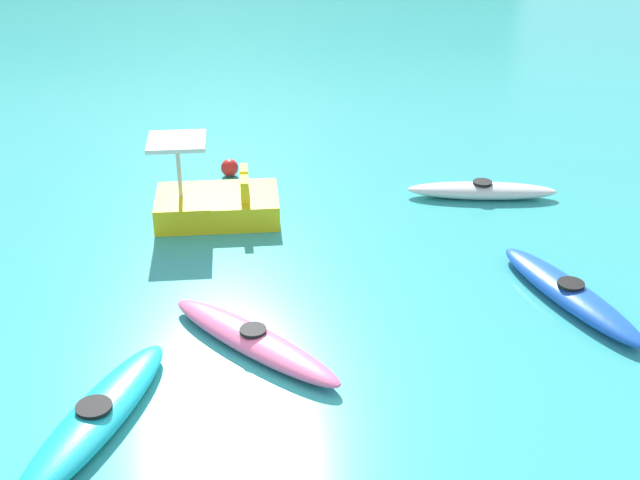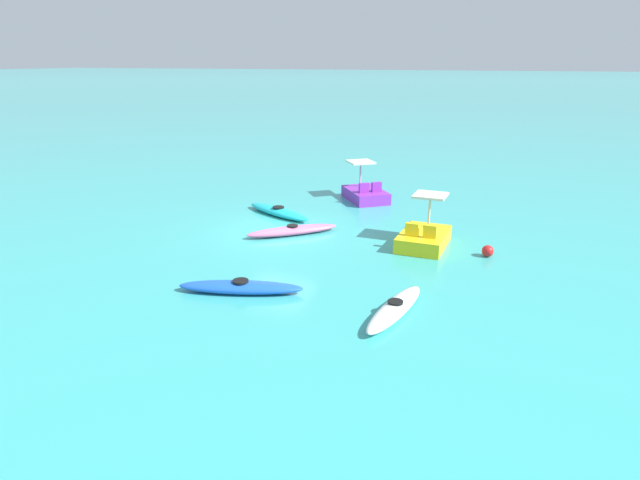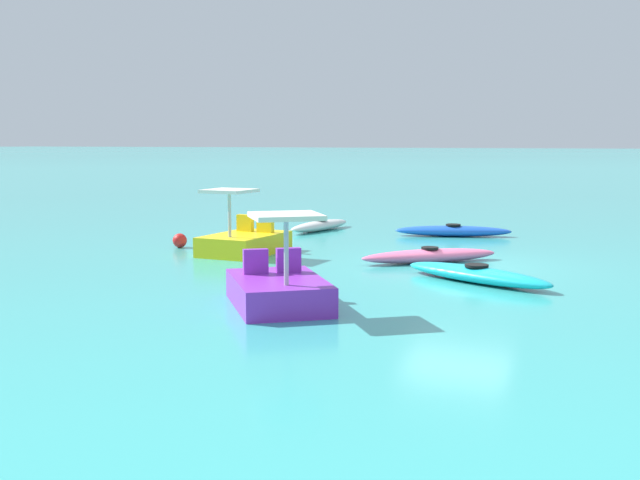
# 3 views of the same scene
# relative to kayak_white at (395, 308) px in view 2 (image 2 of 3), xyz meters

# --- Properties ---
(ground_plane) EXTENTS (600.00, 600.00, 0.00)m
(ground_plane) POSITION_rel_kayak_white_xyz_m (-5.14, -5.74, -0.16)
(ground_plane) COLOR #38ADA8
(kayak_white) EXTENTS (3.17, 1.12, 0.37)m
(kayak_white) POSITION_rel_kayak_white_xyz_m (0.00, 0.00, 0.00)
(kayak_white) COLOR white
(kayak_white) RESTS_ON ground_plane
(kayak_pink) EXTENTS (2.74, 3.00, 0.37)m
(kayak_pink) POSITION_rel_kayak_white_xyz_m (-5.04, -5.04, -0.00)
(kayak_pink) COLOR pink
(kayak_pink) RESTS_ON ground_plane
(kayak_cyan) EXTENTS (2.16, 3.51, 0.37)m
(kayak_cyan) POSITION_rel_kayak_white_xyz_m (-7.19, -6.62, 0.00)
(kayak_cyan) COLOR #19B7C6
(kayak_cyan) RESTS_ON ground_plane
(kayak_blue) EXTENTS (1.68, 3.51, 0.37)m
(kayak_blue) POSITION_rel_kayak_white_xyz_m (0.21, -4.29, 0.00)
(kayak_blue) COLOR blue
(kayak_blue) RESTS_ON ground_plane
(pedal_boat_yellow) EXTENTS (2.48, 1.56, 1.68)m
(pedal_boat_yellow) POSITION_rel_kayak_white_xyz_m (-5.52, -0.32, 0.17)
(pedal_boat_yellow) COLOR yellow
(pedal_boat_yellow) RESTS_ON ground_plane
(pedal_boat_purple) EXTENTS (2.82, 2.66, 1.68)m
(pedal_boat_purple) POSITION_rel_kayak_white_xyz_m (-10.90, -4.00, 0.17)
(pedal_boat_purple) COLOR purple
(pedal_boat_purple) RESTS_ON ground_plane
(buoy_red) EXTENTS (0.38, 0.38, 0.38)m
(buoy_red) POSITION_rel_kayak_white_xyz_m (-5.20, 1.84, 0.03)
(buoy_red) COLOR red
(buoy_red) RESTS_ON ground_plane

